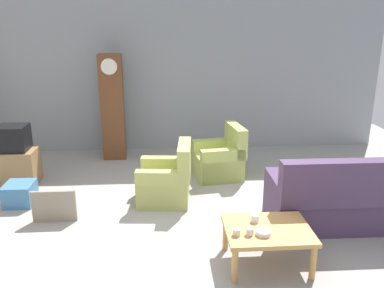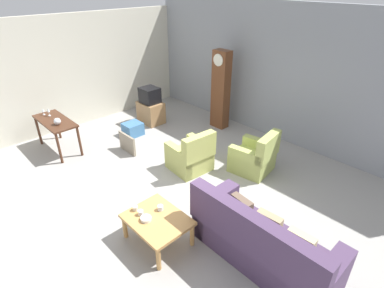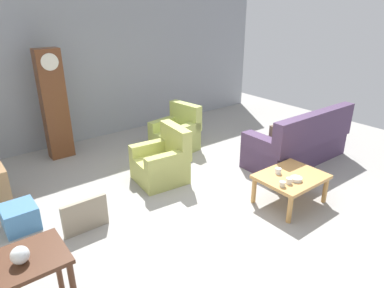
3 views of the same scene
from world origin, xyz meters
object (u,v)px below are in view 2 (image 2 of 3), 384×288
glass_dome_cloche (57,121)px  cup_white_porcelain (141,213)px  armchair_olive_far (254,158)px  wine_glass_mid (48,111)px  grandfather_clock (221,90)px  tv_crt (150,95)px  framed_picture_leaning (127,143)px  cup_cream_tall (135,208)px  cup_blue_rimmed (160,208)px  wine_glass_tall (43,111)px  tv_stand_cabinet (151,112)px  couch_floral (261,243)px  bowl_white_stacked (146,219)px  console_table_dark (56,125)px  coffee_table_wood (157,222)px  storage_box_blue (133,129)px  armchair_olive_near (191,157)px

glass_dome_cloche → cup_white_porcelain: size_ratio=1.83×
armchair_olive_far → wine_glass_mid: size_ratio=4.69×
grandfather_clock → tv_crt: 1.94m
framed_picture_leaning → cup_cream_tall: size_ratio=7.21×
armchair_olive_far → cup_white_porcelain: armchair_olive_far is taller
framed_picture_leaning → wine_glass_mid: wine_glass_mid is taller
cup_blue_rimmed → framed_picture_leaning: bearing=158.0°
cup_white_porcelain → wine_glass_tall: bearing=177.6°
grandfather_clock → tv_stand_cabinet: size_ratio=3.03×
glass_dome_cloche → framed_picture_leaning: bearing=50.7°
cup_cream_tall → wine_glass_mid: size_ratio=0.42×
cup_white_porcelain → wine_glass_tall: (-4.13, 0.17, 0.38)m
cup_cream_tall → couch_floral: bearing=29.0°
tv_stand_cabinet → bowl_white_stacked: tv_stand_cabinet is taller
armchair_olive_far → glass_dome_cloche: 4.37m
tv_stand_cabinet → cup_cream_tall: bearing=-40.0°
console_table_dark → grandfather_clock: grandfather_clock is taller
couch_floral → cup_blue_rimmed: bearing=-155.3°
console_table_dark → cup_white_porcelain: console_table_dark is taller
coffee_table_wood → cup_blue_rimmed: (-0.11, 0.16, 0.11)m
grandfather_clock → storage_box_blue: grandfather_clock is taller
cup_white_porcelain → couch_floral: bearing=31.2°
couch_floral → tv_stand_cabinet: bearing=160.1°
tv_crt → bowl_white_stacked: tv_crt is taller
framed_picture_leaning → storage_box_blue: (-0.66, 0.60, -0.06)m
bowl_white_stacked → wine_glass_tall: wine_glass_tall is taller
framed_picture_leaning → wine_glass_mid: (-1.52, -1.08, 0.67)m
armchair_olive_near → framed_picture_leaning: armchair_olive_near is taller
armchair_olive_far → wine_glass_tall: 5.00m
cup_blue_rimmed → storage_box_blue: bearing=153.2°
console_table_dark → framed_picture_leaning: console_table_dark is taller
framed_picture_leaning → wine_glass_tall: (-1.69, -1.15, 0.65)m
couch_floral → grandfather_clock: bearing=139.1°
armchair_olive_far → bowl_white_stacked: 2.84m
armchair_olive_near → framed_picture_leaning: (-1.56, -0.57, -0.08)m
armchair_olive_near → cup_cream_tall: 2.03m
tv_stand_cabinet → wine_glass_mid: (-0.55, -2.51, 0.60)m
armchair_olive_near → couch_floral: bearing=-21.2°
tv_crt → framed_picture_leaning: size_ratio=0.80×
grandfather_clock → armchair_olive_far: bearing=-29.6°
storage_box_blue → bowl_white_stacked: size_ratio=2.75×
armchair_olive_near → coffee_table_wood: armchair_olive_near is taller
cup_white_porcelain → wine_glass_mid: bearing=176.6°
armchair_olive_far → coffee_table_wood: 2.70m
grandfather_clock → tv_crt: (-1.50, -1.20, -0.23)m
glass_dome_cloche → cup_white_porcelain: bearing=-3.2°
armchair_olive_near → wine_glass_mid: bearing=-151.9°
cup_cream_tall → framed_picture_leaning: bearing=150.1°
armchair_olive_far → console_table_dark: (-3.72, -2.59, 0.35)m
cup_cream_tall → wine_glass_tall: wine_glass_tall is taller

